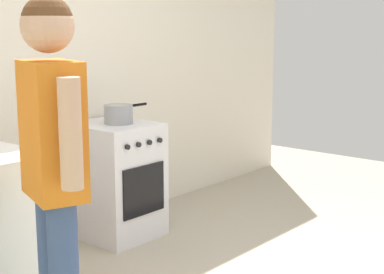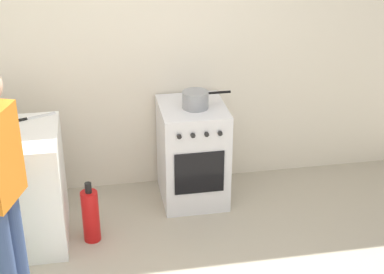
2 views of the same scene
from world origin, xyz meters
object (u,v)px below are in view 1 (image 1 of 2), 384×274
at_px(pot, 119,114).
at_px(person, 53,155).
at_px(fire_extinguisher, 61,257).
at_px(oven_left, 115,180).

bearing_deg(pot, person, -141.66).
bearing_deg(fire_extinguisher, pot, 26.36).
bearing_deg(person, oven_left, 39.66).
relative_size(oven_left, fire_extinguisher, 1.70).
bearing_deg(oven_left, fire_extinguisher, -151.22).
distance_m(person, fire_extinguisher, 1.15).
xyz_separation_m(pot, person, (-1.39, -1.10, 0.09)).
height_order(oven_left, pot, pot).
bearing_deg(pot, oven_left, 116.46).
distance_m(pot, fire_extinguisher, 1.22).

